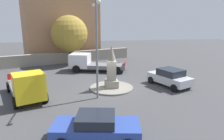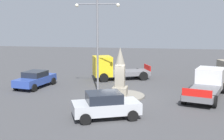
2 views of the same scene
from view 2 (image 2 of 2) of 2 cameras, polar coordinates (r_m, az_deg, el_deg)
The scene contains 8 objects.
ground_plane at distance 23.58m, azimuth 1.48°, elevation -4.91°, with size 80.00×80.00×0.00m, color #424244.
traffic_island at distance 23.56m, azimuth 1.48°, elevation -4.75°, with size 3.72×3.72×0.13m, color gray.
monument at distance 23.21m, azimuth 1.50°, elevation -0.72°, with size 1.08×1.08×3.63m.
streetlamp at distance 24.62m, azimuth -2.69°, elevation 6.36°, with size 3.55×0.28×7.44m.
car_blue_approaching at distance 27.41m, azimuth -13.94°, elevation -1.61°, with size 2.57×4.48×1.41m.
car_silver_near_island at distance 18.38m, azimuth -1.21°, elevation -6.43°, with size 4.32×3.21×1.56m.
truck_white_passing at distance 24.74m, azimuth 17.18°, elevation -2.36°, with size 3.76×6.64×1.98m.
truck_yellow_parked_left at distance 29.91m, azimuth 0.10°, elevation 0.22°, with size 5.72×3.85×2.30m.
Camera 2 is at (3.21, -22.62, 5.80)m, focal length 49.71 mm.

